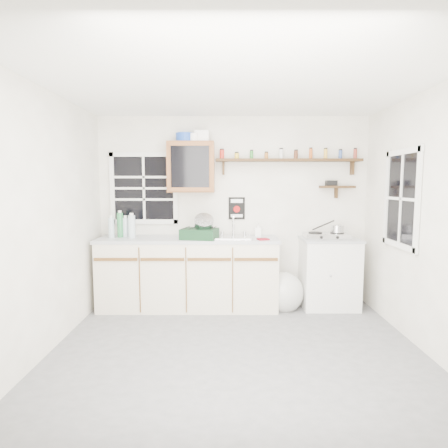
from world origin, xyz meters
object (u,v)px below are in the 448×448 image
object	(u,v)px
upper_cabinet	(191,167)
right_cabinet	(329,273)
main_cabinet	(188,273)
spice_shelf	(288,160)
hotplate	(326,236)
dish_rack	(201,231)

from	to	relation	value
upper_cabinet	right_cabinet	bearing A→B (deg)	-3.76
main_cabinet	upper_cabinet	world-z (taller)	upper_cabinet
spice_shelf	hotplate	size ratio (longest dim) A/B	3.37
right_cabinet	spice_shelf	size ratio (longest dim) A/B	0.48
right_cabinet	spice_shelf	xyz separation A→B (m)	(-0.53, 0.19, 1.47)
dish_rack	hotplate	distance (m)	1.61
right_cabinet	spice_shelf	distance (m)	1.58
right_cabinet	hotplate	bearing A→B (deg)	-160.44
right_cabinet	dish_rack	bearing A→B (deg)	-175.59
main_cabinet	dish_rack	world-z (taller)	dish_rack
spice_shelf	hotplate	xyz separation A→B (m)	(0.47, -0.21, -0.98)
upper_cabinet	main_cabinet	bearing A→B (deg)	-103.68
dish_rack	hotplate	xyz separation A→B (m)	(1.61, 0.11, -0.08)
right_cabinet	upper_cabinet	xyz separation A→B (m)	(-1.80, 0.12, 1.37)
upper_cabinet	dish_rack	xyz separation A→B (m)	(0.14, -0.25, -0.80)
dish_rack	hotplate	world-z (taller)	dish_rack
hotplate	right_cabinet	bearing A→B (deg)	20.35
upper_cabinet	spice_shelf	bearing A→B (deg)	3.12
main_cabinet	upper_cabinet	distance (m)	1.37
right_cabinet	dish_rack	distance (m)	1.76
upper_cabinet	dish_rack	distance (m)	0.85
main_cabinet	dish_rack	bearing A→B (deg)	-30.97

